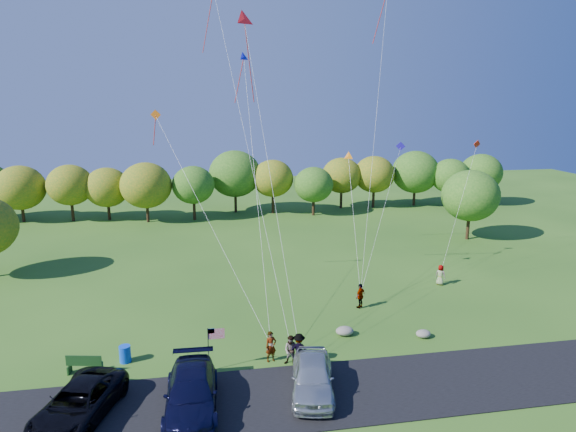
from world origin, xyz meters
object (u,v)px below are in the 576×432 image
flyer_a (271,346)px  flyer_c (299,349)px  flyer_b (291,350)px  flyer_d (360,296)px  trash_barrel (125,354)px  minivan_dark (78,403)px  minivan_navy (191,393)px  flyer_e (440,275)px  minivan_silver (313,376)px  park_bench (84,363)px

flyer_a → flyer_c: bearing=-37.0°
flyer_b → flyer_c: (0.45, 0.00, 0.05)m
flyer_d → trash_barrel: flyer_d is taller
flyer_b → minivan_dark: bearing=-135.2°
flyer_c → flyer_d: flyer_c is taller
minivan_navy → flyer_c: bearing=32.3°
flyer_e → minivan_silver: bearing=97.0°
flyer_e → park_bench: flyer_e is taller
flyer_c → trash_barrel: size_ratio=1.89×
flyer_b → flyer_e: size_ratio=1.05×
minivan_silver → park_bench: size_ratio=2.68×
flyer_b → flyer_e: bearing=64.1°
minivan_silver → minivan_dark: bearing=-167.1°
minivan_navy → minivan_silver: size_ratio=1.18×
flyer_e → park_bench: (-25.60, -9.37, -0.25)m
flyer_d → flyer_a: bearing=0.5°
flyer_b → flyer_c: size_ratio=0.95×
flyer_b → flyer_d: (6.38, 7.10, 0.04)m
minivan_dark → flyer_a: 10.44m
minivan_silver → park_bench: minivan_silver is taller
flyer_c → flyer_a: bearing=-10.1°
minivan_silver → flyer_a: size_ratio=2.88×
flyer_a → flyer_b: (1.07, -0.61, -0.03)m
flyer_a → flyer_b: size_ratio=1.04×
minivan_silver → trash_barrel: minivan_silver is taller
minivan_navy → flyer_b: (5.53, 3.49, -0.08)m
minivan_silver → flyer_b: minivan_silver is taller
flyer_d → trash_barrel: bearing=-22.6°
flyer_a → park_bench: flyer_a is taller
park_bench → minivan_dark: bearing=-70.5°
minivan_dark → trash_barrel: (1.42, 5.30, -0.39)m
flyer_a → park_bench: 10.31m
flyer_c → park_bench: (-11.82, 1.10, -0.34)m
minivan_silver → flyer_a: minivan_silver is taller
flyer_d → flyer_e: size_ratio=1.10×
minivan_silver → flyer_d: minivan_silver is taller
flyer_d → park_bench: 18.74m
flyer_c → minivan_silver: bearing=103.8°
flyer_c → flyer_b: bearing=11.9°
minivan_navy → flyer_e: (19.76, 13.95, -0.12)m
minivan_navy → minivan_silver: minivan_navy is taller
flyer_c → minivan_dark: bearing=28.3°
flyer_e → park_bench: 27.26m
park_bench → flyer_c: bearing=6.2°
minivan_navy → flyer_a: bearing=44.6°
park_bench → flyer_b: bearing=6.0°
minivan_dark → park_bench: minivan_dark is taller
flyer_b → flyer_e: flyer_b is taller
flyer_b → flyer_d: flyer_d is taller
minivan_dark → minivan_navy: (5.22, -0.19, 0.08)m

